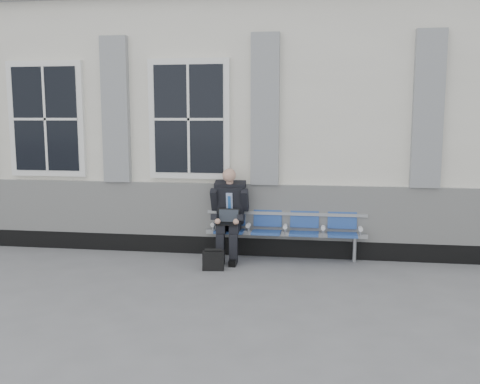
# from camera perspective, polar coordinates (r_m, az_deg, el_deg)

# --- Properties ---
(ground) EXTENTS (70.00, 70.00, 0.00)m
(ground) POSITION_cam_1_polar(r_m,az_deg,el_deg) (7.91, -10.29, -8.96)
(ground) COLOR slate
(ground) RESTS_ON ground
(station_building) EXTENTS (14.40, 4.40, 4.49)m
(station_building) POSITION_cam_1_polar(r_m,az_deg,el_deg) (10.91, -4.75, 7.67)
(station_building) COLOR white
(station_building) RESTS_ON ground
(bench) EXTENTS (2.60, 0.47, 0.91)m
(bench) POSITION_cam_1_polar(r_m,az_deg,el_deg) (8.66, 4.88, -3.58)
(bench) COLOR #9EA0A3
(bench) RESTS_ON ground
(businessman) EXTENTS (0.61, 0.82, 1.48)m
(businessman) POSITION_cam_1_polar(r_m,az_deg,el_deg) (8.58, -1.14, -2.03)
(businessman) COLOR black
(businessman) RESTS_ON ground
(briefcase) EXTENTS (0.34, 0.18, 0.33)m
(briefcase) POSITION_cam_1_polar(r_m,az_deg,el_deg) (8.11, -2.87, -7.27)
(briefcase) COLOR black
(briefcase) RESTS_ON ground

